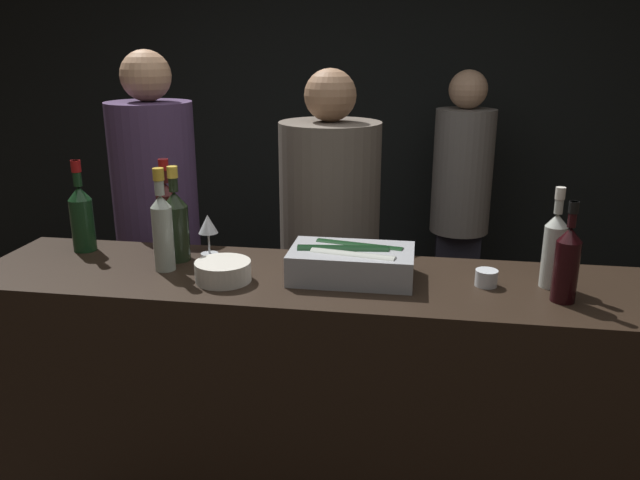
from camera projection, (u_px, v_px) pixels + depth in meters
wall_back_chalkboard at (373, 106)px, 3.98m from camera, size 6.40×0.06×2.80m
bar_counter at (319, 415)px, 2.21m from camera, size 2.32×0.54×1.05m
ice_bin_with_bottles at (351, 262)px, 2.02m from camera, size 0.40×0.24×0.11m
bowl_white at (223, 271)px, 2.01m from camera, size 0.18×0.18×0.07m
wine_glass at (208, 226)px, 2.24m from camera, size 0.07×0.07×0.15m
candle_votive at (486, 278)px, 1.97m from camera, size 0.07×0.07×0.05m
champagne_bottle at (176, 223)px, 2.17m from camera, size 0.09×0.09×0.34m
red_wine_bottle_tall at (167, 213)px, 2.27m from camera, size 0.07×0.07×0.34m
rose_wine_bottle at (162, 227)px, 2.07m from camera, size 0.07×0.07×0.35m
white_wine_bottle at (554, 247)px, 1.93m from camera, size 0.07×0.07×0.32m
red_wine_bottle_burgundy at (82, 215)px, 2.28m from camera, size 0.08×0.08×0.34m
red_wine_bottle_black_foil at (567, 262)px, 1.82m from camera, size 0.07×0.07×0.31m
person_in_hoodie at (460, 201)px, 3.56m from camera, size 0.33×0.33×1.65m
person_blond_tee at (158, 232)px, 2.76m from camera, size 0.36×0.36×1.76m
person_grey_polo at (330, 251)px, 2.67m from camera, size 0.42×0.42×1.69m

